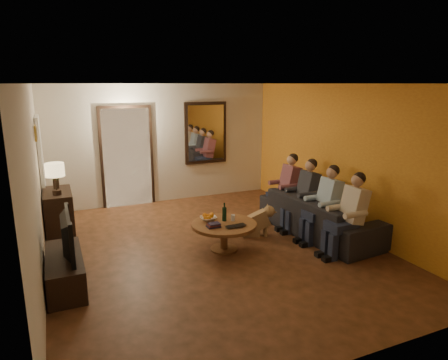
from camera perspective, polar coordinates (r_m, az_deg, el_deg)
name	(u,v)px	position (r m, az deg, el deg)	size (l,w,h in m)	color
floor	(214,249)	(6.54, -1.38, -9.80)	(5.00, 6.00, 0.01)	#3E2610
ceiling	(213,83)	(6.00, -1.53, 13.62)	(5.00, 6.00, 0.01)	white
back_wall	(163,144)	(8.95, -8.73, 5.12)	(5.00, 0.02, 2.60)	beige
front_wall	(344,237)	(3.65, 16.74, -7.84)	(5.00, 0.02, 2.60)	beige
left_wall	(35,187)	(5.72, -25.34, -0.85)	(0.02, 6.00, 2.60)	beige
right_wall	(344,158)	(7.43, 16.73, 2.97)	(0.02, 6.00, 2.60)	beige
orange_accent	(343,158)	(7.43, 16.67, 2.97)	(0.01, 6.00, 2.60)	orange
kitchen_doorway	(127,158)	(8.80, -13.68, 3.10)	(1.00, 0.06, 2.10)	#FFE0A5
door_trim	(127,158)	(8.79, -13.66, 3.09)	(1.12, 0.04, 2.22)	black
fridge_glimpse	(139,164)	(8.88, -12.04, 2.29)	(0.45, 0.03, 1.70)	silver
mirror_frame	(206,133)	(9.19, -2.64, 6.74)	(1.00, 0.05, 1.40)	black
mirror_glass	(206,133)	(9.16, -2.57, 6.71)	(0.86, 0.02, 1.26)	white
white_door	(42,172)	(8.02, -24.52, 1.02)	(0.06, 0.85, 2.04)	white
framed_art	(35,133)	(6.91, -25.33, 6.09)	(0.03, 0.28, 0.24)	#B28C33
art_canvas	(37,133)	(6.91, -25.21, 6.10)	(0.01, 0.22, 0.18)	brown
dresser	(59,214)	(7.45, -22.48, -4.56)	(0.45, 0.92, 0.82)	black
table_lamp	(56,179)	(7.06, -22.93, 0.17)	(0.30, 0.30, 0.54)	beige
flower_vase	(55,176)	(7.50, -22.96, 0.52)	(0.14, 0.14, 0.44)	#B21332
tv_stand	(65,271)	(5.76, -21.76, -11.93)	(0.45, 1.27, 0.42)	black
tv	(61,235)	(5.57, -22.21, -7.28)	(0.13, 0.99, 0.57)	black
sofa	(319,215)	(7.23, 13.37, -4.92)	(0.93, 2.37, 0.69)	black
person_a	(350,218)	(6.44, 17.56, -5.14)	(0.60, 0.40, 1.20)	tan
person_b	(326,207)	(6.87, 14.30, -3.73)	(0.60, 0.40, 1.20)	tan
person_c	(305,198)	(7.33, 11.46, -2.48)	(0.60, 0.40, 1.20)	tan
person_d	(287,190)	(7.81, 8.95, -1.38)	(0.60, 0.40, 1.20)	tan
dog	(256,221)	(7.00, 4.66, -5.79)	(0.56, 0.24, 0.56)	#946444
coffee_table	(224,236)	(6.43, 0.00, -8.07)	(1.03, 1.03, 0.45)	brown
bowl	(208,219)	(6.46, -2.25, -5.52)	(0.26, 0.26, 0.06)	white
oranges	(208,215)	(6.44, -2.26, -4.95)	(0.20, 0.20, 0.08)	orange
wine_bottle	(224,212)	(6.40, 0.05, -4.54)	(0.07, 0.07, 0.31)	black
wine_glass	(233,218)	(6.44, 1.29, -5.41)	(0.06, 0.06, 0.10)	silver
book_stack	(213,225)	(6.17, -1.52, -6.44)	(0.20, 0.15, 0.07)	black
laptop	(237,227)	(6.14, 1.91, -6.75)	(0.33, 0.21, 0.03)	black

